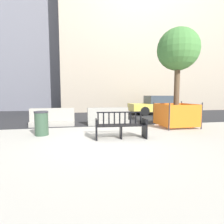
{
  "coord_description": "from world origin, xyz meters",
  "views": [
    {
      "loc": [
        -0.86,
        -5.29,
        1.44
      ],
      "look_at": [
        0.58,
        1.8,
        0.75
      ],
      "focal_mm": 28.0,
      "sensor_mm": 36.0,
      "label": 1
    }
  ],
  "objects_px": {
    "construction_fence": "(176,114)",
    "car_taxi_near": "(158,105)",
    "jersey_barrier_left": "(53,119)",
    "street_tree": "(178,51)",
    "trash_bin": "(41,123)",
    "street_bench": "(121,127)",
    "jersey_barrier_centre": "(108,118)"
  },
  "relations": [
    {
      "from": "construction_fence",
      "to": "car_taxi_near",
      "type": "relative_size",
      "value": 0.36
    },
    {
      "from": "jersey_barrier_left",
      "to": "street_tree",
      "type": "height_order",
      "value": "street_tree"
    },
    {
      "from": "street_tree",
      "to": "trash_bin",
      "type": "xyz_separation_m",
      "value": [
        -5.72,
        -0.61,
        -2.98
      ]
    },
    {
      "from": "street_bench",
      "to": "trash_bin",
      "type": "distance_m",
      "value": 2.87
    },
    {
      "from": "jersey_barrier_left",
      "to": "street_tree",
      "type": "relative_size",
      "value": 0.46
    },
    {
      "from": "street_bench",
      "to": "jersey_barrier_centre",
      "type": "bearing_deg",
      "value": 88.71
    },
    {
      "from": "street_bench",
      "to": "street_tree",
      "type": "bearing_deg",
      "value": 27.95
    },
    {
      "from": "street_bench",
      "to": "construction_fence",
      "type": "height_order",
      "value": "construction_fence"
    },
    {
      "from": "jersey_barrier_left",
      "to": "street_bench",
      "type": "bearing_deg",
      "value": -48.94
    },
    {
      "from": "jersey_barrier_left",
      "to": "trash_bin",
      "type": "xyz_separation_m",
      "value": [
        -0.14,
        -1.95,
        0.1
      ]
    },
    {
      "from": "construction_fence",
      "to": "trash_bin",
      "type": "xyz_separation_m",
      "value": [
        -5.72,
        -0.61,
        -0.13
      ]
    },
    {
      "from": "jersey_barrier_centre",
      "to": "trash_bin",
      "type": "bearing_deg",
      "value": -146.45
    },
    {
      "from": "construction_fence",
      "to": "street_tree",
      "type": "bearing_deg",
      "value": 14.04
    },
    {
      "from": "jersey_barrier_centre",
      "to": "jersey_barrier_left",
      "type": "xyz_separation_m",
      "value": [
        -2.62,
        0.12,
        0.0
      ]
    },
    {
      "from": "trash_bin",
      "to": "jersey_barrier_left",
      "type": "bearing_deg",
      "value": 85.91
    },
    {
      "from": "trash_bin",
      "to": "jersey_barrier_centre",
      "type": "bearing_deg",
      "value": 33.55
    },
    {
      "from": "jersey_barrier_centre",
      "to": "street_tree",
      "type": "distance_m",
      "value": 4.44
    },
    {
      "from": "jersey_barrier_centre",
      "to": "construction_fence",
      "type": "distance_m",
      "value": 3.2
    },
    {
      "from": "trash_bin",
      "to": "construction_fence",
      "type": "bearing_deg",
      "value": 6.13
    },
    {
      "from": "street_bench",
      "to": "car_taxi_near",
      "type": "height_order",
      "value": "car_taxi_near"
    },
    {
      "from": "jersey_barrier_centre",
      "to": "street_tree",
      "type": "bearing_deg",
      "value": -22.41
    },
    {
      "from": "jersey_barrier_left",
      "to": "jersey_barrier_centre",
      "type": "bearing_deg",
      "value": -2.6
    },
    {
      "from": "jersey_barrier_left",
      "to": "street_tree",
      "type": "xyz_separation_m",
      "value": [
        5.58,
        -1.34,
        3.08
      ]
    },
    {
      "from": "jersey_barrier_left",
      "to": "car_taxi_near",
      "type": "relative_size",
      "value": 0.46
    },
    {
      "from": "construction_fence",
      "to": "trash_bin",
      "type": "relative_size",
      "value": 1.78
    },
    {
      "from": "car_taxi_near",
      "to": "street_tree",
      "type": "bearing_deg",
      "value": -107.9
    },
    {
      "from": "construction_fence",
      "to": "car_taxi_near",
      "type": "distance_m",
      "value": 5.46
    },
    {
      "from": "jersey_barrier_centre",
      "to": "jersey_barrier_left",
      "type": "distance_m",
      "value": 2.63
    },
    {
      "from": "construction_fence",
      "to": "jersey_barrier_centre",
      "type": "bearing_deg",
      "value": 157.59
    },
    {
      "from": "jersey_barrier_centre",
      "to": "street_tree",
      "type": "xyz_separation_m",
      "value": [
        2.95,
        -1.22,
        3.08
      ]
    },
    {
      "from": "car_taxi_near",
      "to": "jersey_barrier_left",
      "type": "bearing_deg",
      "value": -152.01
    },
    {
      "from": "street_tree",
      "to": "jersey_barrier_centre",
      "type": "bearing_deg",
      "value": 157.59
    }
  ]
}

